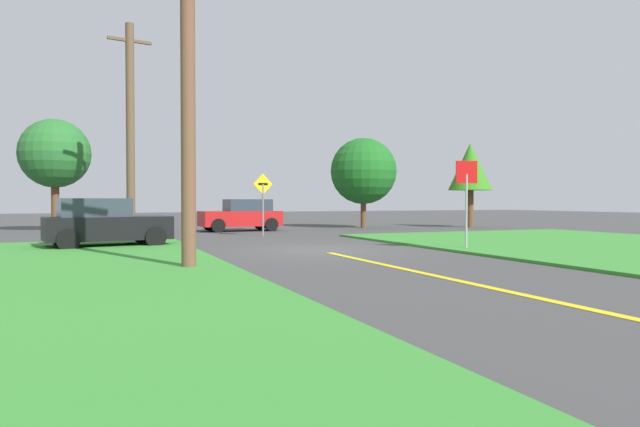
{
  "coord_description": "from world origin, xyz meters",
  "views": [
    {
      "loc": [
        -6.52,
        -16.09,
        1.54
      ],
      "look_at": [
        1.31,
        2.88,
        1.07
      ],
      "focal_mm": 31.39,
      "sensor_mm": 36.0,
      "label": 1
    }
  ],
  "objects": [
    {
      "name": "stop_sign",
      "position": [
        4.29,
        -1.8,
        1.93
      ],
      "size": [
        0.69,
        0.19,
        2.78
      ],
      "rotation": [
        0.0,
        0.0,
        2.92
      ],
      "color": "#9EA0A8",
      "rests_on": "ground"
    },
    {
      "name": "pine_tree_center",
      "position": [
        -8.14,
        15.2,
        3.92
      ],
      "size": [
        3.47,
        3.47,
        5.68
      ],
      "color": "brown",
      "rests_on": "ground"
    },
    {
      "name": "utility_pole_mid",
      "position": [
        -4.91,
        8.74,
        4.58
      ],
      "size": [
        1.8,
        0.41,
        8.98
      ],
      "color": "brown",
      "rests_on": "ground"
    },
    {
      "name": "car_approaching_junction",
      "position": [
        0.67,
        11.77,
        0.8
      ],
      "size": [
        4.1,
        2.1,
        1.62
      ],
      "rotation": [
        0.0,
        0.0,
        3.19
      ],
      "color": "red",
      "rests_on": "ground"
    },
    {
      "name": "direction_sign",
      "position": [
        0.42,
        7.22,
        1.69
      ],
      "size": [
        0.9,
        0.16,
        2.72
      ],
      "color": "slate",
      "rests_on": "ground"
    },
    {
      "name": "parked_car_near_building",
      "position": [
        -6.07,
        3.56,
        0.8
      ],
      "size": [
        4.09,
        2.36,
        1.62
      ],
      "rotation": [
        0.0,
        0.0,
        0.15
      ],
      "color": "black",
      "rests_on": "ground"
    },
    {
      "name": "ground_plane",
      "position": [
        0.0,
        0.0,
        0.0
      ],
      "size": [
        120.0,
        120.0,
        0.0
      ],
      "primitive_type": "plane",
      "color": "#3F3F3F"
    },
    {
      "name": "oak_tree_left",
      "position": [
        13.93,
        10.6,
        3.48
      ],
      "size": [
        2.49,
        2.49,
        4.9
      ],
      "color": "brown",
      "rests_on": "ground"
    },
    {
      "name": "oak_tree_right",
      "position": [
        7.89,
        12.36,
        3.22
      ],
      "size": [
        3.76,
        3.76,
        5.11
      ],
      "color": "brown",
      "rests_on": "ground"
    },
    {
      "name": "lane_stripe_center",
      "position": [
        0.0,
        -8.0,
        0.01
      ],
      "size": [
        0.2,
        14.0,
        0.01
      ],
      "primitive_type": "cube",
      "color": "yellow",
      "rests_on": "ground"
    },
    {
      "name": "utility_pole_near",
      "position": [
        -4.49,
        -3.49,
        3.75
      ],
      "size": [
        1.8,
        0.32,
        7.3
      ],
      "color": "brown",
      "rests_on": "ground"
    }
  ]
}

